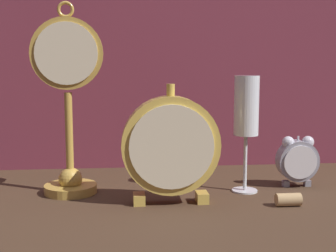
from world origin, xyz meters
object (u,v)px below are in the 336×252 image
object	(u,v)px
champagne_flute	(246,113)
wine_cork	(288,199)
pocket_watch_on_stand	(68,108)
mantel_clock_silver	(171,146)
alarm_clock_twin_bell	(298,159)

from	to	relation	value
champagne_flute	wine_cork	distance (m)	0.17
pocket_watch_on_stand	mantel_clock_silver	size ratio (longest dim) A/B	1.70
wine_cork	alarm_clock_twin_bell	bearing A→B (deg)	63.04
pocket_watch_on_stand	wine_cork	distance (m)	0.42
alarm_clock_twin_bell	champagne_flute	bearing A→B (deg)	-167.63
alarm_clock_twin_bell	wine_cork	world-z (taller)	alarm_clock_twin_bell
pocket_watch_on_stand	wine_cork	size ratio (longest dim) A/B	8.30
mantel_clock_silver	champagne_flute	xyz separation A→B (m)	(0.15, 0.06, 0.05)
pocket_watch_on_stand	alarm_clock_twin_bell	distance (m)	0.45
champagne_flute	pocket_watch_on_stand	bearing A→B (deg)	176.40
pocket_watch_on_stand	mantel_clock_silver	xyz separation A→B (m)	(0.18, -0.08, -0.06)
mantel_clock_silver	champagne_flute	bearing A→B (deg)	23.14
champagne_flute	alarm_clock_twin_bell	bearing A→B (deg)	12.37
pocket_watch_on_stand	alarm_clock_twin_bell	world-z (taller)	pocket_watch_on_stand
alarm_clock_twin_bell	wine_cork	size ratio (longest dim) A/B	2.38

